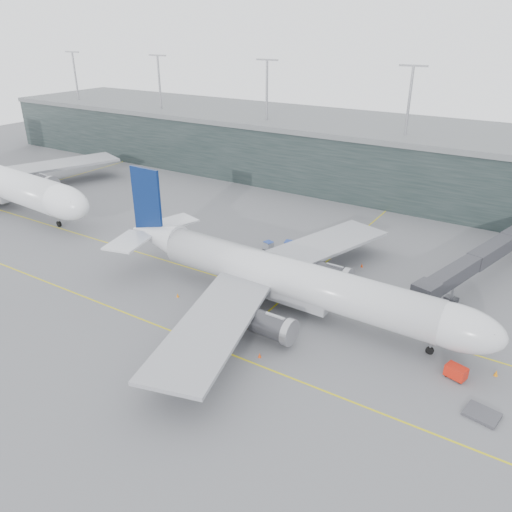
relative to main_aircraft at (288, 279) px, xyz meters
The scene contains 17 objects.
ground 10.35m from the main_aircraft, 136.39° to the left, with size 320.00×320.00×0.00m, color slate.
taxiline_a 8.48m from the main_aircraft, 160.42° to the left, with size 160.00×0.25×0.02m, color gold.
taxiline_b 15.86m from the main_aircraft, 116.21° to the right, with size 160.00×0.25×0.02m, color gold.
taxiline_lead_main 26.84m from the main_aircraft, 93.69° to the left, with size 0.25×60.00×0.02m, color gold.
taxiline_lead_adj 85.98m from the main_aircraft, 162.10° to the left, with size 0.25×60.00×0.02m, color gold.
terminal 64.80m from the main_aircraft, 95.95° to the left, with size 240.00×36.00×29.00m.
main_aircraft is the anchor object (origin of this frame).
jet_bridge 34.88m from the main_aircraft, 52.45° to the left, with size 12.78×44.18×5.90m.
gse_cart 24.50m from the main_aircraft, ahead, with size 2.62×2.03×1.57m.
baggage_dolly 29.27m from the main_aircraft, 16.78° to the right, with size 3.33×2.67×0.33m, color #3C3C42.
uld_a 20.33m from the main_aircraft, 128.93° to the left, with size 2.10×1.85×1.63m.
uld_b 19.45m from the main_aircraft, 117.92° to the left, with size 2.50×2.16×2.00m.
uld_c 18.98m from the main_aircraft, 111.82° to the left, with size 2.77×2.49×2.08m.
cone_nose 28.16m from the main_aircraft, ahead, with size 0.47×0.47×0.75m, color orange.
cone_wing_stbd 13.29m from the main_aircraft, 76.55° to the right, with size 0.39×0.39×0.62m, color #DF420C.
cone_wing_port 19.01m from the main_aircraft, 77.02° to the left, with size 0.42×0.42×0.67m, color red.
cone_tail 17.00m from the main_aircraft, 157.86° to the right, with size 0.39×0.39×0.62m, color orange.
Camera 1 is at (35.98, -60.97, 36.85)m, focal length 35.00 mm.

